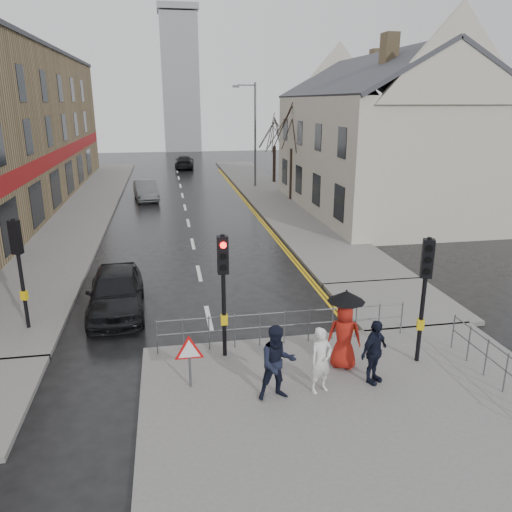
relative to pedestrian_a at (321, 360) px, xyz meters
name	(u,v)px	position (x,y,z in m)	size (l,w,h in m)	color
ground	(218,364)	(-2.22, 1.94, -0.95)	(120.00, 120.00, 0.00)	black
near_pavement	(377,430)	(0.78, -1.56, -0.88)	(10.00, 9.00, 0.14)	#605E5B
left_pavement	(87,204)	(-8.72, 24.94, -0.88)	(4.00, 44.00, 0.14)	#605E5B
right_pavement	(269,193)	(4.28, 26.94, -0.88)	(4.00, 40.00, 0.14)	#605E5B
pavement_bridge_right	(396,302)	(4.28, 4.94, -0.88)	(4.00, 4.20, 0.14)	#605E5B
building_right_cream	(379,134)	(9.78, 19.94, 3.83)	(9.00, 16.40, 10.10)	#B5B09E
church_tower	(180,84)	(-0.72, 63.94, 8.05)	(5.00, 5.00, 18.00)	gray
traffic_signal_near_left	(223,275)	(-2.02, 2.14, 1.51)	(0.28, 0.27, 3.40)	black
traffic_signal_near_right	(425,279)	(2.98, 0.94, 1.51)	(0.34, 0.33, 3.40)	black
traffic_signal_far_left	(18,255)	(-7.72, 4.95, 1.51)	(0.34, 0.33, 3.40)	black
guard_railing_front	(285,320)	(-0.27, 2.54, -0.09)	(7.14, 0.04, 1.00)	#595B5E
guard_railing_side	(507,365)	(4.28, -0.81, -0.11)	(0.04, 4.54, 1.00)	#595B5E
warning_sign	(189,353)	(-3.02, 0.74, 0.09)	(0.80, 0.07, 1.35)	#595B5E
street_lamp	(253,128)	(3.60, 29.94, 3.76)	(1.83, 0.25, 8.00)	#595B5E
tree_near	(292,126)	(5.28, 23.94, 4.19)	(2.40, 2.40, 6.58)	black
tree_far	(275,130)	(5.78, 31.94, 3.47)	(2.40, 2.40, 5.64)	black
pedestrian_a	(321,360)	(0.00, 0.00, 0.00)	(0.59, 0.39, 1.62)	silver
pedestrian_b	(277,363)	(-1.07, -0.10, 0.09)	(0.88, 0.69, 1.81)	black
pedestrian_with_umbrella	(345,327)	(0.93, 1.00, 0.32)	(1.01, 0.96, 2.11)	#A61D13
pedestrian_d	(374,352)	(1.39, 0.16, 0.01)	(0.96, 0.40, 1.63)	black
car_parked	(116,291)	(-5.17, 5.94, -0.20)	(1.77, 4.41, 1.50)	black
car_mid	(146,190)	(-4.82, 26.09, -0.27)	(1.45, 4.16, 1.37)	#494D4F
car_far	(184,162)	(-1.38, 43.16, -0.28)	(1.88, 4.62, 1.34)	black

